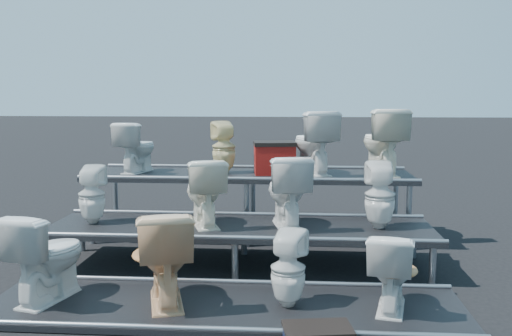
# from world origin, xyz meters

# --- Properties ---
(ground) EXTENTS (80.00, 80.00, 0.00)m
(ground) POSITION_xyz_m (0.00, 0.00, 0.00)
(ground) COLOR black
(ground) RESTS_ON ground
(tier_front) EXTENTS (4.20, 1.20, 0.06)m
(tier_front) POSITION_xyz_m (0.00, -1.30, 0.03)
(tier_front) COLOR black
(tier_front) RESTS_ON ground
(tier_mid) EXTENTS (4.20, 1.20, 0.46)m
(tier_mid) POSITION_xyz_m (0.00, 0.00, 0.23)
(tier_mid) COLOR black
(tier_mid) RESTS_ON ground
(tier_back) EXTENTS (4.20, 1.20, 0.86)m
(tier_back) POSITION_xyz_m (0.00, 1.30, 0.43)
(tier_back) COLOR black
(tier_back) RESTS_ON ground
(toilet_0) EXTENTS (0.63, 0.88, 0.81)m
(toilet_0) POSITION_xyz_m (-1.60, -1.30, 0.46)
(toilet_0) COLOR silver
(toilet_0) RESTS_ON tier_front
(toilet_1) EXTENTS (0.69, 0.93, 0.85)m
(toilet_1) POSITION_xyz_m (-0.53, -1.30, 0.49)
(toilet_1) COLOR #E3B483
(toilet_1) RESTS_ON tier_front
(toilet_2) EXTENTS (0.38, 0.38, 0.67)m
(toilet_2) POSITION_xyz_m (0.56, -1.30, 0.40)
(toilet_2) COLOR silver
(toilet_2) RESTS_ON tier_front
(toilet_3) EXTENTS (0.52, 0.74, 0.69)m
(toilet_3) POSITION_xyz_m (1.44, -1.30, 0.40)
(toilet_3) COLOR silver
(toilet_3) RESTS_ON tier_front
(toilet_4) EXTENTS (0.30, 0.31, 0.65)m
(toilet_4) POSITION_xyz_m (-1.66, 0.00, 0.79)
(toilet_4) COLOR silver
(toilet_4) RESTS_ON tier_mid
(toilet_5) EXTENTS (0.63, 0.83, 0.75)m
(toilet_5) POSITION_xyz_m (-0.39, 0.00, 0.83)
(toilet_5) COLOR white
(toilet_5) RESTS_ON tier_mid
(toilet_6) EXTENTS (0.59, 0.85, 0.79)m
(toilet_6) POSITION_xyz_m (0.52, 0.00, 0.86)
(toilet_6) COLOR silver
(toilet_6) RESTS_ON tier_mid
(toilet_7) EXTENTS (0.33, 0.34, 0.72)m
(toilet_7) POSITION_xyz_m (1.51, 0.00, 0.82)
(toilet_7) COLOR silver
(toilet_7) RESTS_ON tier_mid
(toilet_8) EXTENTS (0.52, 0.72, 0.67)m
(toilet_8) POSITION_xyz_m (-1.51, 1.30, 1.19)
(toilet_8) COLOR silver
(toilet_8) RESTS_ON tier_back
(toilet_9) EXTENTS (0.40, 0.41, 0.68)m
(toilet_9) POSITION_xyz_m (-0.34, 1.30, 1.20)
(toilet_9) COLOR beige
(toilet_9) RESTS_ON tier_back
(toilet_10) EXTENTS (0.70, 0.91, 0.82)m
(toilet_10) POSITION_xyz_m (0.82, 1.30, 1.27)
(toilet_10) COLOR silver
(toilet_10) RESTS_ON tier_back
(toilet_11) EXTENTS (0.61, 0.90, 0.85)m
(toilet_11) POSITION_xyz_m (1.71, 1.30, 1.29)
(toilet_11) COLOR white
(toilet_11) RESTS_ON tier_back
(red_crate) EXTENTS (0.57, 0.48, 0.37)m
(red_crate) POSITION_xyz_m (0.32, 1.29, 1.05)
(red_crate) COLOR #A01911
(red_crate) RESTS_ON tier_back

